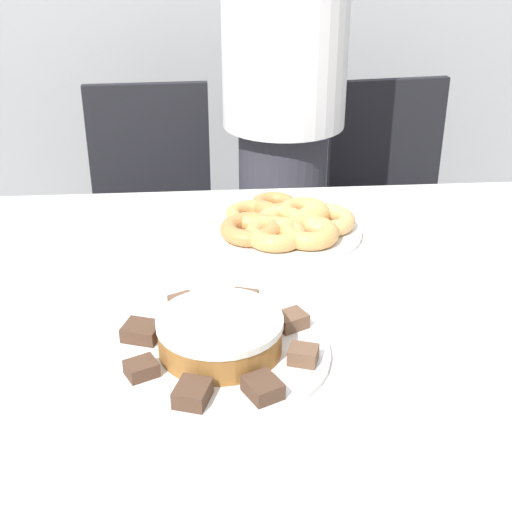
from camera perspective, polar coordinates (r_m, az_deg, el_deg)
The scene contains 23 objects.
table at distance 1.33m, azimuth -0.56°, elevation -6.11°, with size 1.94×1.10×0.77m.
person_standing at distance 2.09m, azimuth 2.25°, elevation 12.11°, with size 0.35×0.35×1.69m.
office_chair_left at distance 2.36m, azimuth -8.18°, elevation 1.52°, with size 0.46×0.46×0.90m.
office_chair_right at distance 2.44m, azimuth 11.05°, elevation 2.13°, with size 0.49×0.49×0.90m.
plate_cake at distance 1.15m, azimuth -2.85°, elevation -7.67°, with size 0.35×0.35×0.01m.
plate_donuts at distance 1.55m, azimuth 2.09°, elevation 2.04°, with size 0.35×0.35×0.01m.
frosted_cake at distance 1.13m, azimuth -2.89°, elevation -6.24°, with size 0.20×0.20×0.06m.
lamington_0 at distance 1.04m, azimuth -5.10°, elevation -10.88°, with size 0.06×0.07×0.03m.
lamington_1 at distance 1.04m, azimuth 0.62°, elevation -10.48°, with size 0.06×0.07×0.02m.
lamington_2 at distance 1.11m, azimuth 3.80°, elevation -7.89°, with size 0.05×0.05×0.03m.
lamington_3 at distance 1.20m, azimuth 2.83°, elevation -5.15°, with size 0.06×0.06×0.02m.
lamington_4 at distance 1.25m, azimuth -1.05°, elevation -3.64°, with size 0.06×0.06×0.03m.
lamington_5 at distance 1.24m, azimuth -5.77°, elevation -3.93°, with size 0.06×0.06×0.03m.
lamington_6 at distance 1.18m, azimuth -9.13°, elevation -5.97°, with size 0.07×0.06×0.02m.
lamington_7 at distance 1.10m, azimuth -9.15°, elevation -8.88°, with size 0.06×0.05×0.02m.
donut_0 at distance 1.55m, azimuth 2.11°, elevation 2.79°, with size 0.11×0.11×0.03m.
donut_1 at distance 1.63m, azimuth 1.43°, elevation 4.11°, with size 0.11×0.11×0.03m.
donut_2 at distance 1.58m, azimuth -0.18°, elevation 3.31°, with size 0.13×0.13×0.03m.
donut_3 at distance 1.51m, azimuth -0.42°, elevation 2.15°, with size 0.13×0.13×0.04m.
donut_4 at distance 1.48m, azimuth 1.56°, elevation 1.76°, with size 0.13×0.13×0.04m.
donut_5 at distance 1.49m, azimuth 4.27°, elevation 1.89°, with size 0.13×0.13×0.04m.
donut_6 at distance 1.56m, azimuth 5.54°, elevation 2.89°, with size 0.13×0.13×0.04m.
donut_7 at distance 1.59m, azimuth 3.87°, elevation 3.51°, with size 0.12×0.12×0.04m.
Camera 1 is at (-0.07, -1.12, 1.42)m, focal length 50.00 mm.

